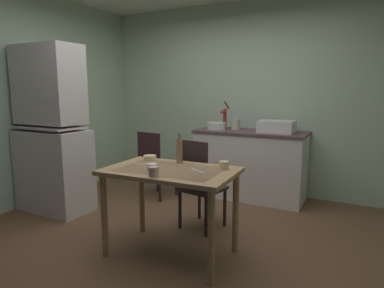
{
  "coord_description": "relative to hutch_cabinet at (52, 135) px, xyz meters",
  "views": [
    {
      "loc": [
        1.61,
        -2.61,
        1.44
      ],
      "look_at": [
        0.12,
        0.22,
        0.92
      ],
      "focal_mm": 30.74,
      "sensor_mm": 36.0,
      "label": 1
    }
  ],
  "objects": [
    {
      "name": "mug_dark",
      "position": [
        1.84,
        -0.57,
        -0.1
      ],
      "size": [
        0.08,
        0.08,
        0.08
      ],
      "primitive_type": "cylinder",
      "color": "tan",
      "rests_on": "dining_table"
    },
    {
      "name": "ground_plane",
      "position": [
        1.66,
        -0.04,
        -0.92
      ],
      "size": [
        5.23,
        5.23,
        0.0
      ],
      "primitive_type": "plane",
      "color": "brown"
    },
    {
      "name": "chair_by_counter",
      "position": [
        0.82,
        0.95,
        -0.43
      ],
      "size": [
        0.45,
        0.45,
        0.9
      ],
      "color": "#302121",
      "rests_on": "ground"
    },
    {
      "name": "hutch_cabinet",
      "position": [
        0.0,
        0.0,
        0.0
      ],
      "size": [
        0.87,
        0.49,
        1.96
      ],
      "color": "silver",
      "rests_on": "ground"
    },
    {
      "name": "counter_cabinet",
      "position": [
        1.94,
        1.57,
        -0.46
      ],
      "size": [
        1.46,
        0.64,
        0.91
      ],
      "color": "silver",
      "rests_on": "ground"
    },
    {
      "name": "teacup_mint",
      "position": [
        1.71,
        -0.41,
        -0.11
      ],
      "size": [
        0.08,
        0.08,
        0.06
      ],
      "primitive_type": "cylinder",
      "color": "white",
      "rests_on": "dining_table"
    },
    {
      "name": "serving_bowl_wide",
      "position": [
        1.44,
        -0.05,
        -0.12
      ],
      "size": [
        0.12,
        0.12,
        0.04
      ],
      "primitive_type": "cylinder",
      "color": "beige",
      "rests_on": "dining_table"
    },
    {
      "name": "teaspoon_near_bowl",
      "position": [
        2.0,
        -0.06,
        -0.14
      ],
      "size": [
        0.12,
        0.03,
        0.0
      ],
      "primitive_type": "cube",
      "rotation": [
        0.0,
        0.0,
        0.06
      ],
      "color": "beige",
      "rests_on": "dining_table"
    },
    {
      "name": "sink_basin",
      "position": [
        2.28,
        1.57,
        0.07
      ],
      "size": [
        0.44,
        0.34,
        0.15
      ],
      "color": "white",
      "rests_on": "counter_cabinet"
    },
    {
      "name": "stoneware_crock",
      "position": [
        1.71,
        1.62,
        0.07
      ],
      "size": [
        0.12,
        0.12,
        0.15
      ],
      "primitive_type": "cylinder",
      "color": "beige",
      "rests_on": "counter_cabinet"
    },
    {
      "name": "glass_bottle",
      "position": [
        1.76,
        -0.04,
        -0.03
      ],
      "size": [
        0.06,
        0.06,
        0.28
      ],
      "color": "olive",
      "rests_on": "dining_table"
    },
    {
      "name": "chair_far_side",
      "position": [
        1.8,
        0.28,
        -0.42
      ],
      "size": [
        0.47,
        0.47,
        0.95
      ],
      "color": "#322422",
      "rests_on": "ground"
    },
    {
      "name": "table_knife",
      "position": [
        2.06,
        -0.25,
        -0.14
      ],
      "size": [
        0.18,
        0.14,
        0.0
      ],
      "primitive_type": "cube",
      "rotation": [
        0.0,
        0.0,
        5.66
      ],
      "color": "silver",
      "rests_on": "dining_table"
    },
    {
      "name": "wall_back",
      "position": [
        1.66,
        1.94,
        0.42
      ],
      "size": [
        4.33,
        0.1,
        2.67
      ],
      "primitive_type": "cube",
      "color": "#B0C9AE",
      "rests_on": "ground"
    },
    {
      "name": "hand_pump",
      "position": [
        1.54,
        1.61,
        0.16
      ],
      "size": [
        0.05,
        0.27,
        0.39
      ],
      "color": "maroon",
      "rests_on": "counter_cabinet"
    },
    {
      "name": "teacup_cream",
      "position": [
        2.23,
        -0.09,
        -0.11
      ],
      "size": [
        0.08,
        0.08,
        0.07
      ],
      "primitive_type": "cylinder",
      "color": "beige",
      "rests_on": "dining_table"
    },
    {
      "name": "teaspoon_by_cup",
      "position": [
        1.51,
        -0.26,
        -0.14
      ],
      "size": [
        0.08,
        0.16,
        0.0
      ],
      "primitive_type": "cube",
      "rotation": [
        0.0,
        0.0,
        4.33
      ],
      "color": "beige",
      "rests_on": "dining_table"
    },
    {
      "name": "dining_table",
      "position": [
        1.82,
        -0.3,
        -0.25
      ],
      "size": [
        1.15,
        0.74,
        0.77
      ],
      "color": "tan",
      "rests_on": "ground"
    },
    {
      "name": "wall_left",
      "position": [
        -0.51,
        -0.04,
        0.42
      ],
      "size": [
        0.1,
        3.96,
        2.67
      ],
      "primitive_type": "cube",
      "color": "#AECEAE",
      "rests_on": "ground"
    },
    {
      "name": "mixing_bowl_counter",
      "position": [
        1.46,
        1.52,
        0.04
      ],
      "size": [
        0.25,
        0.25,
        0.1
      ],
      "primitive_type": "cylinder",
      "color": "white",
      "rests_on": "counter_cabinet"
    }
  ]
}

